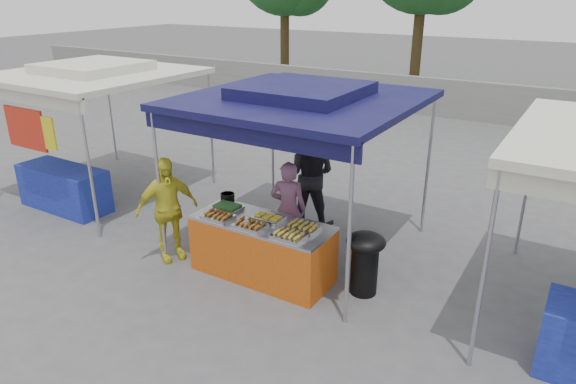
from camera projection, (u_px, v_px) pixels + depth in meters
The scene contains 20 objects.
ground_plane at pixel (267, 272), 7.48m from camera, with size 80.00×80.00×0.00m, color #515052.
back_wall at pixel (462, 100), 15.98m from camera, with size 40.00×0.25×1.20m, color slate.
main_canopy at pixel (301, 99), 7.37m from camera, with size 3.20×3.20×2.57m.
neighbor_stall_left at pixel (81, 118), 9.52m from camera, with size 3.20×3.20×2.57m.
vendor_table at pixel (262, 249), 7.24m from camera, with size 2.00×0.80×0.85m.
food_tray_fl at pixel (218, 216), 7.16m from camera, with size 0.42×0.30×0.07m.
food_tray_fm at pixel (250, 225), 6.89m from camera, with size 0.42×0.30×0.07m.
food_tray_fr at pixel (289, 236), 6.60m from camera, with size 0.42×0.30×0.07m.
food_tray_bl at pixel (227, 207), 7.45m from camera, with size 0.42×0.30×0.07m.
food_tray_bm at pixel (268, 218), 7.12m from camera, with size 0.42×0.30×0.07m.
food_tray_br at pixel (303, 227), 6.83m from camera, with size 0.42×0.30×0.07m.
cooking_pot at pixel (228, 197), 7.74m from camera, with size 0.21×0.21×0.12m, color black.
skewer_cup at pixel (246, 224), 6.88m from camera, with size 0.08×0.08×0.10m, color #A8A8AE.
wok_burner at pixel (365, 258), 6.79m from camera, with size 0.53×0.53×0.89m.
crate_left at pixel (260, 242), 8.00m from camera, with size 0.53×0.37×0.32m, color navy.
crate_right at pixel (297, 253), 7.72m from camera, with size 0.47×0.33×0.28m, color navy.
crate_stacked at pixel (297, 237), 7.62m from camera, with size 0.44×0.31×0.27m, color navy.
vendor_woman at pixel (288, 209), 7.73m from camera, with size 0.55×0.36×1.50m, color #7B4E6B.
helper_man at pixel (310, 174), 8.69m from camera, with size 0.89×0.70×1.84m, color black.
customer_person at pixel (167, 209), 7.58m from camera, with size 0.94×0.39×1.61m, color gold.
Camera 1 is at (3.66, -5.40, 3.86)m, focal length 32.00 mm.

